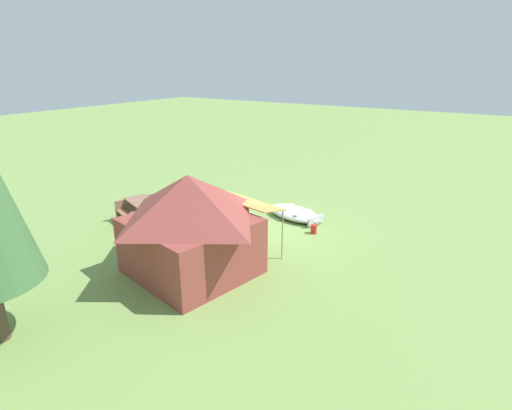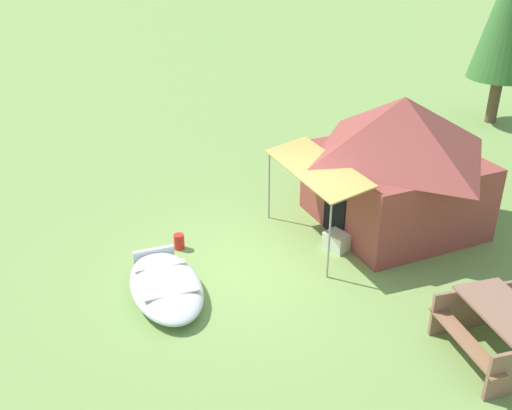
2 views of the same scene
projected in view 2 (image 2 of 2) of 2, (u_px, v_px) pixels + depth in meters
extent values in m
plane|color=#78994D|center=(249.00, 265.00, 10.89)|extent=(80.00, 80.00, 0.00)
ellipsoid|color=silver|center=(166.00, 286.00, 9.98)|extent=(2.47, 1.75, 0.36)
ellipsoid|color=#454649|center=(166.00, 285.00, 9.97)|extent=(2.26, 1.56, 0.13)
cube|color=beige|center=(171.00, 294.00, 9.54)|extent=(0.38, 0.90, 0.04)
cube|color=beige|center=(160.00, 266.00, 10.29)|extent=(0.38, 0.90, 0.04)
cube|color=silver|center=(154.00, 255.00, 10.83)|extent=(0.28, 0.75, 0.28)
cube|color=brown|center=(395.00, 189.00, 12.03)|extent=(3.46, 3.35, 1.54)
pyramid|color=brown|center=(402.00, 126.00, 11.41)|extent=(3.74, 3.62, 1.18)
cube|color=black|center=(335.00, 208.00, 11.57)|extent=(0.75, 0.19, 1.23)
cube|color=#BA9144|center=(317.00, 167.00, 10.98)|extent=(2.79, 1.47, 0.19)
cylinder|color=gray|center=(329.00, 242.00, 10.22)|extent=(0.04, 0.04, 1.47)
cylinder|color=gray|center=(269.00, 187.00, 12.23)|extent=(0.04, 0.04, 1.47)
cube|color=#8A614D|center=(508.00, 313.00, 8.35)|extent=(1.79, 1.33, 0.04)
cube|color=#926444|center=(466.00, 340.00, 8.36)|extent=(1.60, 0.81, 0.04)
cube|color=#8A614D|center=(475.00, 307.00, 9.14)|extent=(0.59, 1.44, 0.75)
cube|color=beige|center=(337.00, 241.00, 11.35)|extent=(0.51, 0.41, 0.33)
cylinder|color=red|center=(179.00, 242.00, 11.37)|extent=(0.27, 0.27, 0.31)
cylinder|color=brown|center=(494.00, 100.00, 17.85)|extent=(0.34, 0.34, 1.38)
cone|color=#3B7133|center=(512.00, 5.00, 16.59)|extent=(1.89, 1.89, 4.16)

